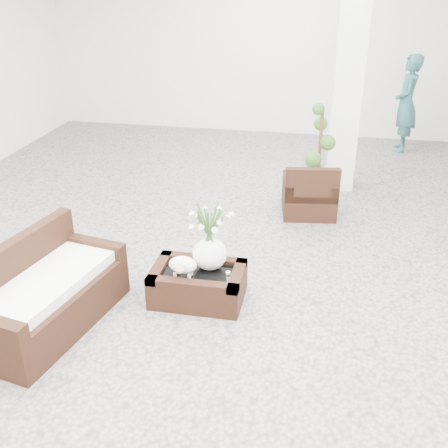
% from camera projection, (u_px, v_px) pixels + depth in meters
% --- Properties ---
extents(ground, '(11.00, 11.00, 0.00)m').
position_uv_depth(ground, '(226.00, 271.00, 5.89)').
color(ground, gray).
rests_on(ground, ground).
extents(column, '(0.40, 0.40, 3.50)m').
position_uv_depth(column, '(350.00, 68.00, 7.39)').
color(column, white).
rests_on(column, ground).
extents(coffee_table, '(0.90, 0.60, 0.31)m').
position_uv_depth(coffee_table, '(198.00, 285.00, 5.34)').
color(coffee_table, black).
rests_on(coffee_table, ground).
extents(sheep_figurine, '(0.28, 0.23, 0.21)m').
position_uv_depth(sheep_figurine, '(183.00, 266.00, 5.15)').
color(sheep_figurine, white).
rests_on(sheep_figurine, coffee_table).
extents(planter_narcissus, '(0.44, 0.44, 0.80)m').
position_uv_depth(planter_narcissus, '(209.00, 232.00, 5.16)').
color(planter_narcissus, white).
rests_on(planter_narcissus, coffee_table).
extents(tealight, '(0.04, 0.04, 0.03)m').
position_uv_depth(tealight, '(228.00, 273.00, 5.23)').
color(tealight, white).
rests_on(tealight, coffee_table).
extents(armchair, '(0.77, 0.75, 0.73)m').
position_uv_depth(armchair, '(310.00, 188.00, 7.11)').
color(armchair, black).
rests_on(armchair, ground).
extents(loveseat, '(1.02, 1.65, 0.82)m').
position_uv_depth(loveseat, '(47.00, 287.00, 4.84)').
color(loveseat, black).
rests_on(loveseat, ground).
extents(topiary, '(0.38, 0.38, 1.43)m').
position_uv_depth(topiary, '(319.00, 158.00, 7.12)').
color(topiary, '#2A4D18').
rests_on(topiary, ground).
extents(shopper, '(0.46, 0.65, 1.68)m').
position_uv_depth(shopper, '(406.00, 104.00, 9.36)').
color(shopper, '#28545A').
rests_on(shopper, ground).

